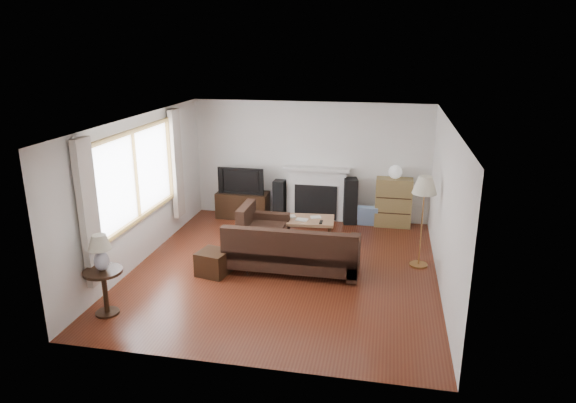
% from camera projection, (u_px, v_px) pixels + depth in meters
% --- Properties ---
extents(room, '(5.10, 5.60, 2.54)m').
position_uv_depth(room, '(284.00, 198.00, 8.26)').
color(room, '#592313').
rests_on(room, ground).
extents(window, '(0.12, 2.74, 1.54)m').
position_uv_depth(window, '(136.00, 176.00, 8.44)').
color(window, brown).
rests_on(window, room).
extents(curtain_near, '(0.10, 0.35, 2.10)m').
position_uv_depth(curtain_near, '(89.00, 213.00, 7.06)').
color(curtain_near, beige).
rests_on(curtain_near, room).
extents(curtain_far, '(0.10, 0.35, 2.10)m').
position_uv_depth(curtain_far, '(177.00, 164.00, 9.90)').
color(curtain_far, beige).
rests_on(curtain_far, room).
extents(fireplace, '(1.40, 0.26, 1.15)m').
position_uv_depth(fireplace, '(316.00, 193.00, 10.91)').
color(fireplace, white).
rests_on(fireplace, room).
extents(tv_stand, '(1.11, 0.50, 0.55)m').
position_uv_depth(tv_stand, '(243.00, 205.00, 11.13)').
color(tv_stand, black).
rests_on(tv_stand, ground).
extents(television, '(0.99, 0.13, 0.57)m').
position_uv_depth(television, '(242.00, 180.00, 10.97)').
color(television, black).
rests_on(television, tv_stand).
extents(speaker_left, '(0.24, 0.29, 0.84)m').
position_uv_depth(speaker_left, '(279.00, 199.00, 11.02)').
color(speaker_left, black).
rests_on(speaker_left, ground).
extents(speaker_right, '(0.33, 0.37, 0.97)m').
position_uv_depth(speaker_right, '(350.00, 201.00, 10.70)').
color(speaker_right, black).
rests_on(speaker_right, ground).
extents(bookshelf, '(0.74, 0.35, 1.01)m').
position_uv_depth(bookshelf, '(393.00, 202.00, 10.53)').
color(bookshelf, olive).
rests_on(bookshelf, ground).
extents(globe_lamp, '(0.27, 0.27, 0.27)m').
position_uv_depth(globe_lamp, '(395.00, 172.00, 10.34)').
color(globe_lamp, white).
rests_on(globe_lamp, bookshelf).
extents(sectional_sofa, '(2.39, 1.74, 0.77)m').
position_uv_depth(sectional_sofa, '(292.00, 249.00, 8.47)').
color(sectional_sofa, black).
rests_on(sectional_sofa, ground).
extents(coffee_table, '(1.23, 0.74, 0.46)m').
position_uv_depth(coffee_table, '(302.00, 230.00, 9.78)').
color(coffee_table, '#A4744E').
rests_on(coffee_table, ground).
extents(footstool, '(0.56, 0.56, 0.40)m').
position_uv_depth(footstool, '(214.00, 263.00, 8.40)').
color(footstool, black).
rests_on(footstool, ground).
extents(floor_lamp, '(0.46, 0.46, 1.58)m').
position_uv_depth(floor_lamp, '(422.00, 222.00, 8.54)').
color(floor_lamp, '#A26E38').
rests_on(floor_lamp, ground).
extents(side_table, '(0.53, 0.53, 0.67)m').
position_uv_depth(side_table, '(105.00, 292.00, 7.12)').
color(side_table, black).
rests_on(side_table, ground).
extents(table_lamp, '(0.32, 0.32, 0.51)m').
position_uv_depth(table_lamp, '(101.00, 253.00, 6.95)').
color(table_lamp, silver).
rests_on(table_lamp, side_table).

